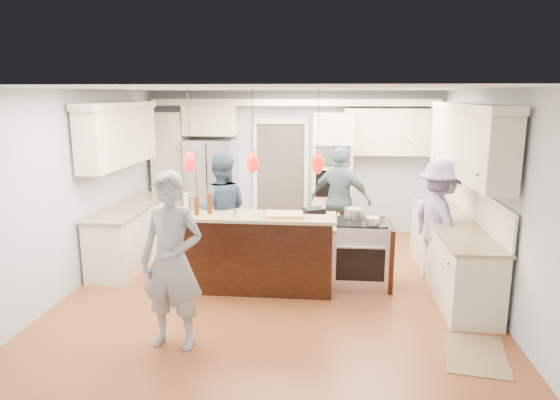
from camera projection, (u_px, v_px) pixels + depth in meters
The scene contains 23 objects.
ground_plane at pixel (278, 285), 7.01m from camera, with size 6.00×6.00×0.00m, color #9B522A.
room_shell at pixel (277, 156), 6.63m from camera, with size 5.54×6.04×2.72m.
refrigerator at pixel (212, 186), 9.55m from camera, with size 0.90×0.70×1.80m, color #B7B7BC.
oven_column at pixel (332, 175), 9.29m from camera, with size 0.72×0.69×2.30m.
back_upper_cabinets at pixel (254, 146), 9.42m from camera, with size 5.30×0.61×2.54m.
right_counter_run at pixel (457, 211), 6.85m from camera, with size 0.64×3.10×2.51m.
left_cabinets at pixel (128, 197), 7.81m from camera, with size 0.64×2.30×2.51m.
kitchen_island at pixel (261, 250), 7.01m from camera, with size 2.10×1.46×1.12m.
island_range at pixel (361, 253), 6.95m from camera, with size 0.82×0.71×0.92m.
pendant_lights at pixel (253, 162), 6.17m from camera, with size 1.75×0.15×1.03m.
person_bar_end at pixel (172, 261), 5.16m from camera, with size 0.68×0.45×1.87m, color gray.
person_far_left at pixel (221, 210), 7.75m from camera, with size 0.84×0.66×1.74m, color #2E445A.
person_far_right at pixel (340, 201), 8.30m from camera, with size 1.05×0.44×1.79m, color #4B696A.
person_range_side at pixel (440, 222), 6.97m from camera, with size 1.14×0.65×1.76m, color gray.
floor_rug at pixel (476, 354), 5.13m from camera, with size 0.60×0.88×0.01m, color #90714E.
water_bottle at pixel (186, 205), 6.29m from camera, with size 0.07×0.07×0.29m, color silver.
beer_bottle_a at pixel (188, 206), 6.37m from camera, with size 0.06×0.06×0.23m, color #4D240D.
beer_bottle_b at pixel (197, 206), 6.34m from camera, with size 0.06×0.06×0.24m, color #4D240D.
beer_bottle_c at pixel (210, 203), 6.41m from camera, with size 0.07×0.07×0.27m, color #4D240D.
drink_can at pixel (235, 213), 6.22m from camera, with size 0.06×0.06×0.11m, color #B7B7BC.
cutting_board at pixel (285, 214), 6.31m from camera, with size 0.46×0.33×0.04m, color tan.
pot_large at pixel (354, 214), 6.96m from camera, with size 0.26×0.26×0.15m, color #B7B7BC.
pot_small at pixel (373, 221), 6.67m from camera, with size 0.20×0.20×0.10m, color #B7B7BC.
Camera 1 is at (0.70, -6.57, 2.63)m, focal length 32.00 mm.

